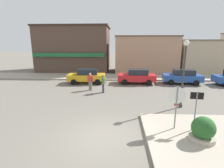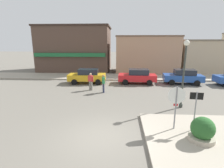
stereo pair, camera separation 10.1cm
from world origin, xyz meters
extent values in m
plane|color=#6B665B|center=(0.00, 0.00, 0.00)|extent=(160.00, 160.00, 0.00)
cube|color=#A89E8C|center=(5.22, 0.13, 0.07)|extent=(6.40, 4.80, 0.15)
cube|color=#A89E8C|center=(0.00, 14.58, 0.07)|extent=(80.00, 4.00, 0.15)
cylinder|color=gray|center=(3.54, 0.76, 1.15)|extent=(0.07, 0.07, 2.30)
cylinder|color=red|center=(3.54, 0.78, 1.87)|extent=(0.75, 0.12, 0.76)
cylinder|color=white|center=(3.54, 0.76, 1.87)|extent=(0.81, 0.12, 0.82)
cube|color=red|center=(3.54, 0.77, 1.39)|extent=(0.20, 0.04, 0.11)
cylinder|color=gray|center=(4.43, 0.66, 1.05)|extent=(0.06, 0.06, 2.10)
cube|color=black|center=(4.43, 0.67, 1.88)|extent=(0.60, 0.10, 0.34)
cube|color=white|center=(4.43, 0.68, 1.88)|extent=(0.54, 0.08, 0.29)
cube|color=black|center=(4.43, 0.69, 1.88)|extent=(0.34, 0.05, 0.08)
cylinder|color=#ADA38E|center=(4.43, -0.29, 0.17)|extent=(1.10, 1.10, 0.35)
sphere|color=#285B28|center=(4.43, -0.29, 0.73)|extent=(1.00, 1.00, 1.00)
cylinder|color=#333833|center=(4.97, 4.17, 2.10)|extent=(0.12, 0.12, 4.20)
cylinder|color=#333833|center=(4.97, 4.17, 0.12)|extent=(0.24, 0.24, 0.24)
sphere|color=white|center=(4.97, 4.17, 4.31)|extent=(0.36, 0.36, 0.36)
cone|color=#333833|center=(4.97, 4.17, 4.45)|extent=(0.32, 0.32, 0.18)
cube|color=gold|center=(-2.85, 11.12, 0.67)|extent=(4.09, 1.92, 0.66)
cube|color=#1E232D|center=(-2.70, 11.13, 1.28)|extent=(2.15, 1.51, 0.56)
cylinder|color=black|center=(-4.04, 10.20, 0.30)|extent=(0.61, 0.21, 0.60)
cylinder|color=black|center=(-4.14, 11.90, 0.30)|extent=(0.61, 0.21, 0.60)
cylinder|color=black|center=(-1.57, 10.34, 0.30)|extent=(0.61, 0.21, 0.60)
cylinder|color=black|center=(-1.66, 12.04, 0.30)|extent=(0.61, 0.21, 0.60)
cube|color=red|center=(2.57, 11.24, 0.67)|extent=(4.06, 1.84, 0.66)
cube|color=#1E232D|center=(2.72, 11.23, 1.28)|extent=(2.13, 1.47, 0.56)
cylinder|color=black|center=(1.30, 10.43, 0.30)|extent=(0.61, 0.20, 0.60)
cylinder|color=black|center=(1.36, 12.13, 0.30)|extent=(0.61, 0.20, 0.60)
cylinder|color=black|center=(3.77, 10.35, 0.30)|extent=(0.61, 0.20, 0.60)
cylinder|color=black|center=(3.84, 12.04, 0.30)|extent=(0.61, 0.20, 0.60)
cube|color=#234C9E|center=(7.44, 11.35, 0.67)|extent=(4.14, 2.07, 0.66)
cube|color=#1E232D|center=(7.58, 11.34, 1.28)|extent=(2.20, 1.58, 0.56)
cylinder|color=black|center=(6.12, 10.62, 0.30)|extent=(0.61, 0.24, 0.60)
cylinder|color=black|center=(6.28, 12.32, 0.30)|extent=(0.61, 0.24, 0.60)
cylinder|color=black|center=(8.59, 10.39, 0.30)|extent=(0.61, 0.24, 0.60)
cylinder|color=black|center=(8.75, 12.08, 0.30)|extent=(0.61, 0.24, 0.60)
cylinder|color=black|center=(11.41, 11.72, 0.30)|extent=(0.60, 0.19, 0.60)
cylinder|color=#2D334C|center=(-0.67, 7.41, 0.42)|extent=(0.16, 0.16, 0.85)
cylinder|color=#2D334C|center=(-0.70, 7.59, 0.42)|extent=(0.16, 0.16, 0.85)
cube|color=#338C51|center=(-0.69, 7.50, 1.12)|extent=(0.29, 0.40, 0.54)
sphere|color=#9E7051|center=(-0.69, 7.50, 1.50)|extent=(0.22, 0.22, 0.22)
cylinder|color=#338C51|center=(-0.64, 7.27, 1.07)|extent=(0.11, 0.11, 0.52)
cylinder|color=#338C51|center=(-0.73, 7.72, 1.07)|extent=(0.11, 0.11, 0.52)
cylinder|color=gray|center=(-1.87, 8.24, 0.42)|extent=(0.16, 0.16, 0.85)
cylinder|color=gray|center=(-2.04, 8.28, 0.42)|extent=(0.16, 0.16, 0.85)
cube|color=#D13838|center=(-1.95, 8.26, 1.12)|extent=(0.40, 0.31, 0.54)
sphere|color=tan|center=(-1.95, 8.26, 1.50)|extent=(0.22, 0.22, 0.22)
cylinder|color=#D13838|center=(-1.73, 8.20, 1.07)|extent=(0.11, 0.11, 0.52)
cylinder|color=#D13838|center=(-2.18, 8.32, 1.07)|extent=(0.11, 0.11, 0.52)
cube|color=brown|center=(-6.26, 20.11, 3.26)|extent=(10.36, 7.07, 6.53)
cube|color=#1E6638|center=(-6.26, 16.43, 2.70)|extent=(9.84, 0.40, 0.50)
cube|color=#352721|center=(-6.26, 20.11, 6.65)|extent=(10.67, 7.28, 0.24)
cube|color=tan|center=(4.45, 19.06, 2.54)|extent=(8.65, 5.75, 5.08)
cube|color=brown|center=(4.45, 19.06, 5.18)|extent=(8.82, 5.86, 0.20)
cube|color=tan|center=(12.79, 20.36, 2.27)|extent=(7.06, 7.65, 4.54)
cube|color=#716452|center=(12.79, 20.36, 4.64)|extent=(7.20, 7.80, 0.20)
camera|label=1|loc=(0.81, -7.37, 4.31)|focal=28.00mm
camera|label=2|loc=(0.91, -7.37, 4.31)|focal=28.00mm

